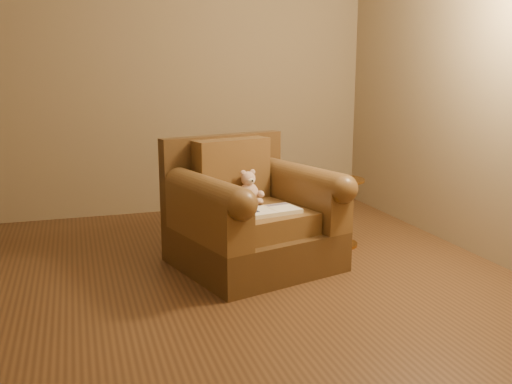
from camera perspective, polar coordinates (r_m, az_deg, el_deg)
name	(u,v)px	position (r m, az deg, el deg)	size (l,w,h in m)	color
floor	(210,286)	(3.63, -4.65, -9.37)	(4.00, 4.00, 0.00)	#50331B
armchair	(250,217)	(3.91, -0.56, -2.53)	(1.18, 1.14, 0.87)	#493118
teddy_bear	(250,190)	(3.96, -0.65, 0.16)	(0.17, 0.20, 0.24)	#D6AD96
guidebook	(271,211)	(3.71, 1.51, -1.89)	(0.40, 0.28, 0.03)	beige
side_table	(339,210)	(4.38, 8.28, -1.78)	(0.37, 0.37, 0.52)	#C88637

